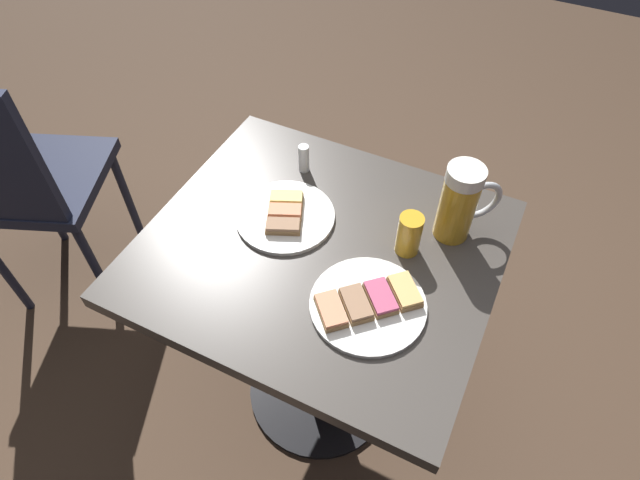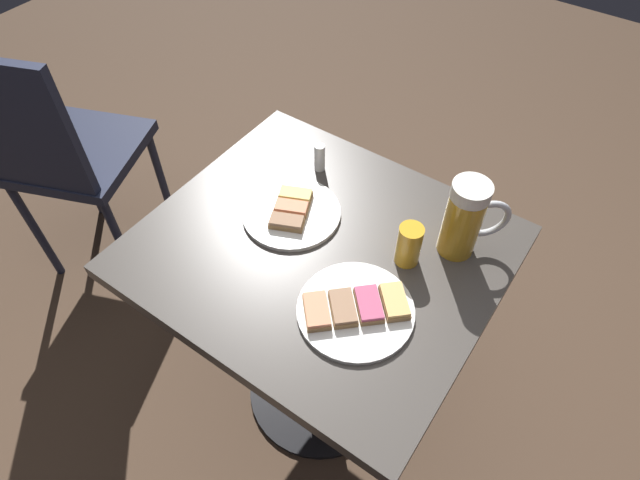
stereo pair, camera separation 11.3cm
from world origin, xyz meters
name	(u,v)px [view 2 (the right image)]	position (x,y,z in m)	size (l,w,h in m)	color
ground_plane	(320,388)	(0.00, 0.00, 0.00)	(6.00, 6.00, 0.00)	#4C3828
cafe_table	(320,290)	(0.00, 0.00, 0.54)	(0.66, 0.75, 0.71)	black
plate_near	(356,309)	(0.10, 0.15, 0.72)	(0.23, 0.23, 0.03)	white
plate_far	(291,212)	(-0.04, -0.11, 0.72)	(0.22, 0.22, 0.03)	white
beer_mug	(466,219)	(-0.16, 0.24, 0.80)	(0.11, 0.12, 0.18)	gold
beer_glass_small	(409,245)	(-0.07, 0.17, 0.76)	(0.05, 0.05, 0.10)	gold
salt_shaker	(320,157)	(-0.20, -0.14, 0.75)	(0.03, 0.03, 0.07)	silver
cafe_chair	(60,152)	(0.03, -0.95, 0.53)	(0.49, 0.49, 0.91)	#1E2338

